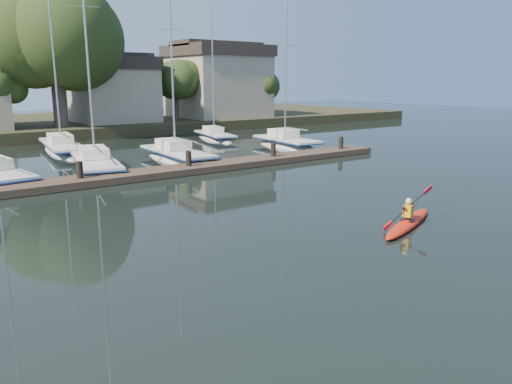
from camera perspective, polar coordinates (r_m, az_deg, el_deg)
ground at (r=15.41m, az=7.94°, el=-6.64°), size 160.00×160.00×0.00m
kayak at (r=18.51m, az=17.02°, el=-3.20°), size 4.48×2.16×1.46m
dock at (r=26.86m, az=-13.30°, el=1.94°), size 34.00×2.00×1.80m
sailboat_2 at (r=30.30m, az=-17.79°, el=2.11°), size 4.05×9.56×15.41m
sailboat_3 at (r=32.57m, az=-9.01°, el=3.24°), size 2.73×8.80×14.01m
sailboat_4 at (r=38.70m, az=3.49°, el=4.86°), size 3.00×7.94×13.20m
sailboat_6 at (r=38.57m, az=-21.23°, el=4.02°), size 3.40×10.55×16.49m
sailboat_7 at (r=43.66m, az=-4.72°, el=5.79°), size 3.40×7.59×11.85m
shore at (r=52.04m, az=-23.48°, el=9.67°), size 90.00×25.25×12.75m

